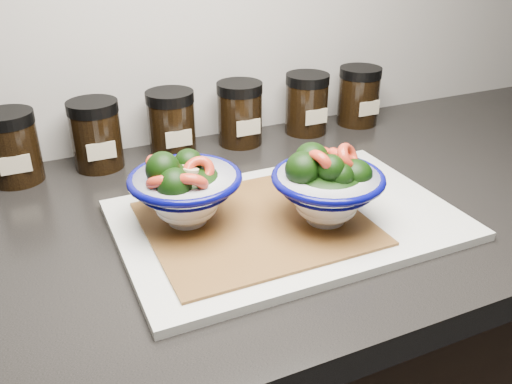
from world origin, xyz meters
name	(u,v)px	position (x,y,z in m)	size (l,w,h in m)	color
countertop	(313,207)	(0.00, 1.45, 0.88)	(3.50, 0.60, 0.04)	black
cutting_board	(287,220)	(-0.07, 1.39, 0.91)	(0.45, 0.30, 0.01)	beige
bamboo_mat	(256,223)	(-0.12, 1.39, 0.91)	(0.28, 0.24, 0.00)	olive
bowl_left	(183,189)	(-0.21, 1.43, 0.96)	(0.15, 0.15, 0.10)	white
bowl_right	(327,187)	(-0.04, 1.36, 0.96)	(0.15, 0.15, 0.12)	white
spice_jar_a	(12,147)	(-0.40, 1.69, 0.96)	(0.08, 0.08, 0.11)	black
spice_jar_b	(96,135)	(-0.27, 1.69, 0.96)	(0.08, 0.08, 0.11)	black
spice_jar_c	(172,123)	(-0.14, 1.69, 0.96)	(0.08, 0.08, 0.11)	black
spice_jar_d	(240,113)	(-0.02, 1.69, 0.96)	(0.08, 0.08, 0.11)	black
spice_jar_e	(307,104)	(0.12, 1.69, 0.96)	(0.08, 0.08, 0.11)	black
spice_jar_f	(359,96)	(0.24, 1.69, 0.96)	(0.08, 0.08, 0.11)	black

